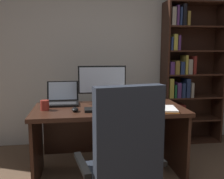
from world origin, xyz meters
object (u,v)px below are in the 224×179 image
Objects in this scene: computer_mouse at (75,109)px; monitor at (102,84)px; keyboard at (106,109)px; coffee_mug at (45,105)px; pen at (132,107)px; office_chair at (123,170)px; notepad at (130,107)px; desk at (108,125)px; reading_stand_with_book at (137,95)px; laptop at (63,99)px; bookshelf at (186,77)px; open_binder at (155,109)px.

monitor is at bearing 49.89° from computer_mouse.
coffee_mug is at bearing 170.33° from keyboard.
monitor is 0.44m from pen.
office_chair is 5.22× the size of notepad.
pen is at bearing -1.62° from coffee_mug.
notepad is at bearing -30.92° from desk.
desk is 0.32m from notepad.
reading_stand_with_book is at bearing 45.82° from keyboard.
laptop is at bearing 58.66° from coffee_mug.
reading_stand_with_book is at bearing 67.81° from pen.
computer_mouse reaches higher than keyboard.
pen is (0.57, 0.08, -0.01)m from computer_mouse.
laptop reaches higher than keyboard.
office_chair is 2.61× the size of keyboard.
bookshelf is at bearing 34.46° from reading_stand_with_book.
laptop is 1.00m from open_binder.
coffee_mug is (-0.59, 0.10, 0.04)m from keyboard.
keyboard is 0.28m from pen.
monitor is 0.66m from open_binder.
keyboard is 0.30m from computer_mouse.
coffee_mug is at bearing -162.03° from reading_stand_with_book.
coffee_mug is at bearing 117.82° from office_chair.
reading_stand_with_book is (0.42, 0.07, -0.15)m from monitor.
coffee_mug is (-0.59, -0.26, -0.16)m from monitor.
laptop is 0.85m from reading_stand_with_book.
open_binder is at bearing -29.95° from desk.
bookshelf is at bearing 33.58° from desk.
laptop is 1.15× the size of reading_stand_with_book.
reading_stand_with_book is (0.38, 1.13, 0.34)m from office_chair.
desk is at bearing -148.47° from reading_stand_with_book.
coffee_mug reaches higher than keyboard.
bookshelf reaches higher than laptop.
bookshelf reaches higher than monitor.
pen is (-0.21, 0.13, 0.00)m from open_binder.
bookshelf is 20.17× the size of coffee_mug.
computer_mouse is at bearing -172.12° from notepad.
keyboard is at bearing -9.67° from coffee_mug.
bookshelf is at bearing 32.85° from computer_mouse.
reading_stand_with_book is (0.42, 0.43, 0.05)m from keyboard.
laptop is at bearing 161.47° from desk.
bookshelf reaches higher than notepad.
open_binder is (0.78, -0.05, -0.01)m from computer_mouse.
keyboard is 3.00× the size of pen.
notepad is at bearing -137.24° from bookshelf.
monitor is 2.50× the size of notepad.
keyboard reaches higher than desk.
computer_mouse is (0.13, -0.36, -0.03)m from laptop.
desk is 0.57m from laptop.
office_chair is 1.21m from laptop.
bookshelf is 1.41m from monitor.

